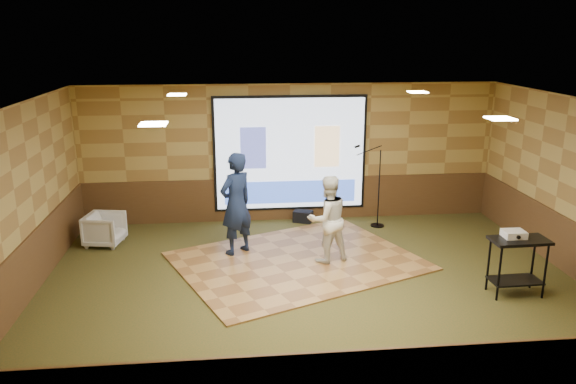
{
  "coord_description": "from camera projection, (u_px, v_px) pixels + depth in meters",
  "views": [
    {
      "loc": [
        -1.27,
        -8.39,
        4.05
      ],
      "look_at": [
        -0.28,
        1.15,
        1.3
      ],
      "focal_mm": 35.0,
      "sensor_mm": 36.0,
      "label": 1
    }
  ],
  "objects": [
    {
      "name": "room_shell",
      "position": [
        314.0,
        163.0,
        8.69
      ],
      "size": [
        9.04,
        7.04,
        3.02
      ],
      "color": "#AE9148",
      "rests_on": "ground"
    },
    {
      "name": "downlight_ne",
      "position": [
        418.0,
        92.0,
        10.39
      ],
      "size": [
        0.32,
        0.32,
        0.02
      ],
      "primitive_type": "cube",
      "color": "#FFEFBF",
      "rests_on": "room_shell"
    },
    {
      "name": "projector_screen",
      "position": [
        290.0,
        155.0,
        12.15
      ],
      "size": [
        3.32,
        0.06,
        2.52
      ],
      "color": "black",
      "rests_on": "room_shell"
    },
    {
      "name": "projector",
      "position": [
        514.0,
        234.0,
        8.8
      ],
      "size": [
        0.34,
        0.28,
        0.11
      ],
      "primitive_type": "cube",
      "rotation": [
        0.0,
        0.0,
        -0.01
      ],
      "color": "white",
      "rests_on": "av_table"
    },
    {
      "name": "player_left",
      "position": [
        236.0,
        204.0,
        10.34
      ],
      "size": [
        0.84,
        0.8,
        1.93
      ],
      "primitive_type": "imported",
      "rotation": [
        0.0,
        0.0,
        3.83
      ],
      "color": "#131E3D",
      "rests_on": "dance_floor"
    },
    {
      "name": "mic_stand",
      "position": [
        376.0,
        204.0,
        12.0
      ],
      "size": [
        0.71,
        0.29,
        1.8
      ],
      "rotation": [
        0.0,
        0.0,
        0.29
      ],
      "color": "black",
      "rests_on": "ground"
    },
    {
      "name": "downlight_nw",
      "position": [
        177.0,
        95.0,
        9.95
      ],
      "size": [
        0.32,
        0.32,
        0.02
      ],
      "primitive_type": "cube",
      "color": "#FFEFBF",
      "rests_on": "room_shell"
    },
    {
      "name": "dance_floor",
      "position": [
        297.0,
        261.0,
        10.24
      ],
      "size": [
        5.03,
        4.52,
        0.03
      ],
      "primitive_type": "cube",
      "rotation": [
        0.0,
        0.0,
        0.4
      ],
      "color": "#A7773D",
      "rests_on": "ground"
    },
    {
      "name": "av_table",
      "position": [
        518.0,
        256.0,
        8.82
      ],
      "size": [
        0.89,
        0.47,
        0.94
      ],
      "rotation": [
        0.0,
        0.0,
        0.03
      ],
      "color": "black",
      "rests_on": "ground"
    },
    {
      "name": "downlight_se",
      "position": [
        500.0,
        118.0,
        7.23
      ],
      "size": [
        0.32,
        0.32,
        0.02
      ],
      "primitive_type": "cube",
      "color": "#FFEFBF",
      "rests_on": "room_shell"
    },
    {
      "name": "ground",
      "position": [
        312.0,
        286.0,
        9.27
      ],
      "size": [
        9.0,
        9.0,
        0.0
      ],
      "primitive_type": "plane",
      "color": "#2E3D1B",
      "rests_on": "ground"
    },
    {
      "name": "wainscot_right",
      "position": [
        572.0,
        249.0,
        9.58
      ],
      "size": [
        0.04,
        7.0,
        0.95
      ],
      "primitive_type": "cube",
      "color": "#4E321A",
      "rests_on": "ground"
    },
    {
      "name": "wainscot_left",
      "position": [
        27.0,
        271.0,
        8.69
      ],
      "size": [
        0.04,
        7.0,
        0.95
      ],
      "primitive_type": "cube",
      "color": "#4E321A",
      "rests_on": "ground"
    },
    {
      "name": "downlight_sw",
      "position": [
        153.0,
        124.0,
        6.8
      ],
      "size": [
        0.32,
        0.32,
        0.02
      ],
      "primitive_type": "cube",
      "color": "#FFEFBF",
      "rests_on": "room_shell"
    },
    {
      "name": "banquet_chair",
      "position": [
        105.0,
        229.0,
        11.0
      ],
      "size": [
        0.81,
        0.79,
        0.63
      ],
      "primitive_type": "imported",
      "rotation": [
        0.0,
        0.0,
        1.38
      ],
      "color": "gray",
      "rests_on": "ground"
    },
    {
      "name": "duffel_bag",
      "position": [
        303.0,
        216.0,
        12.37
      ],
      "size": [
        0.48,
        0.4,
        0.25
      ],
      "primitive_type": "cube",
      "rotation": [
        0.0,
        0.0,
        -0.4
      ],
      "color": "black",
      "rests_on": "ground"
    },
    {
      "name": "player_right",
      "position": [
        328.0,
        219.0,
        10.02
      ],
      "size": [
        0.92,
        0.81,
        1.59
      ],
      "primitive_type": "imported",
      "rotation": [
        0.0,
        0.0,
        3.44
      ],
      "color": "silver",
      "rests_on": "dance_floor"
    },
    {
      "name": "wainscot_back",
      "position": [
        290.0,
        199.0,
        12.46
      ],
      "size": [
        9.0,
        0.04,
        0.95
      ],
      "primitive_type": "cube",
      "color": "#4E321A",
      "rests_on": "ground"
    }
  ]
}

